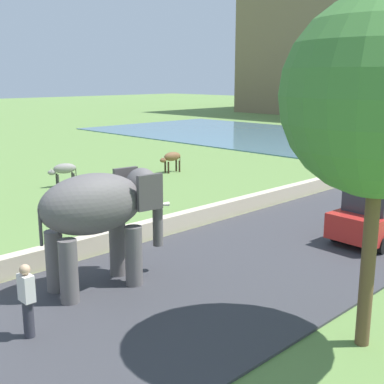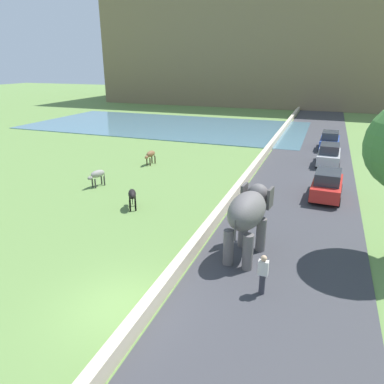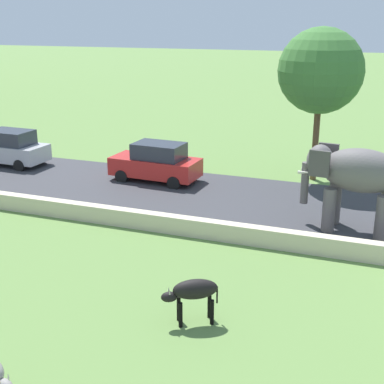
{
  "view_description": "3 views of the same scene",
  "coord_description": "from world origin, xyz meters",
  "px_view_note": "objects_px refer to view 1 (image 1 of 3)",
  "views": [
    {
      "loc": [
        13.7,
        -1.78,
        5.26
      ],
      "look_at": [
        0.77,
        10.81,
        1.15
      ],
      "focal_mm": 47.43,
      "sensor_mm": 36.0,
      "label": 1
    },
    {
      "loc": [
        6.1,
        -8.88,
        8.06
      ],
      "look_at": [
        -0.4,
        8.52,
        1.31
      ],
      "focal_mm": 33.64,
      "sensor_mm": 36.0,
      "label": 2
    },
    {
      "loc": [
        -14.64,
        4.13,
        7.1
      ],
      "look_at": [
        1.96,
        10.34,
        1.3
      ],
      "focal_mm": 49.87,
      "sensor_mm": 36.0,
      "label": 3
    }
  ],
  "objects_px": {
    "elephant": "(101,210)",
    "cow_brown": "(172,158)",
    "cow_black": "(60,191)",
    "person_beside_elephant": "(27,300)",
    "car_red": "(381,214)",
    "cow_grey": "(64,170)"
  },
  "relations": [
    {
      "from": "elephant",
      "to": "car_red",
      "type": "height_order",
      "value": "elephant"
    },
    {
      "from": "cow_brown",
      "to": "elephant",
      "type": "bearing_deg",
      "value": -48.19
    },
    {
      "from": "elephant",
      "to": "cow_brown",
      "type": "height_order",
      "value": "elephant"
    },
    {
      "from": "cow_grey",
      "to": "elephant",
      "type": "bearing_deg",
      "value": -26.06
    },
    {
      "from": "cow_grey",
      "to": "cow_black",
      "type": "xyz_separation_m",
      "value": [
        4.15,
        -2.59,
        0.0
      ]
    },
    {
      "from": "elephant",
      "to": "car_red",
      "type": "distance_m",
      "value": 9.34
    },
    {
      "from": "person_beside_elephant",
      "to": "cow_brown",
      "type": "relative_size",
      "value": 1.16
    },
    {
      "from": "person_beside_elephant",
      "to": "cow_grey",
      "type": "xyz_separation_m",
      "value": [
        -12.68,
        8.25,
        -0.04
      ]
    },
    {
      "from": "car_red",
      "to": "cow_brown",
      "type": "relative_size",
      "value": 2.89
    },
    {
      "from": "person_beside_elephant",
      "to": "cow_grey",
      "type": "bearing_deg",
      "value": 146.93
    },
    {
      "from": "cow_brown",
      "to": "person_beside_elephant",
      "type": "bearing_deg",
      "value": -50.91
    },
    {
      "from": "cow_grey",
      "to": "cow_brown",
      "type": "relative_size",
      "value": 1.01
    },
    {
      "from": "person_beside_elephant",
      "to": "car_red",
      "type": "relative_size",
      "value": 0.4
    },
    {
      "from": "elephant",
      "to": "cow_black",
      "type": "height_order",
      "value": "elephant"
    },
    {
      "from": "car_red",
      "to": "cow_grey",
      "type": "distance_m",
      "value": 14.98
    },
    {
      "from": "cow_grey",
      "to": "cow_black",
      "type": "height_order",
      "value": "same"
    },
    {
      "from": "person_beside_elephant",
      "to": "cow_brown",
      "type": "distance_m",
      "value": 18.75
    },
    {
      "from": "cow_grey",
      "to": "person_beside_elephant",
      "type": "bearing_deg",
      "value": -33.07
    },
    {
      "from": "elephant",
      "to": "cow_brown",
      "type": "relative_size",
      "value": 2.52
    },
    {
      "from": "person_beside_elephant",
      "to": "cow_black",
      "type": "relative_size",
      "value": 1.19
    },
    {
      "from": "elephant",
      "to": "cow_black",
      "type": "distance_m",
      "value": 8.08
    },
    {
      "from": "car_red",
      "to": "cow_grey",
      "type": "bearing_deg",
      "value": -168.09
    }
  ]
}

